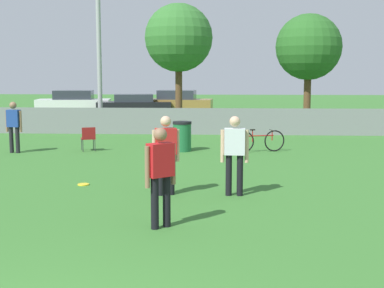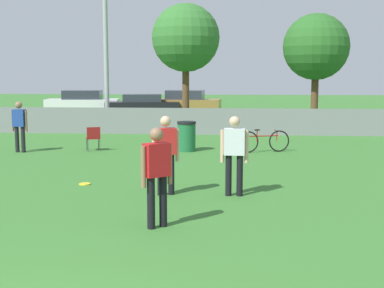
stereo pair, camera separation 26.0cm
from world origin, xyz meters
name	(u,v)px [view 1 (the left image)]	position (x,y,z in m)	size (l,w,h in m)	color
fence_backline	(177,121)	(0.00, 18.00, 0.55)	(26.23, 0.07, 1.21)	gray
light_pole	(98,13)	(-3.39, 18.80, 5.06)	(0.90, 0.36, 8.59)	#9E9EA3
tree_near_pole	(179,38)	(-0.15, 20.79, 4.11)	(3.12, 3.12, 5.70)	brown
tree_far_right	(309,47)	(5.71, 20.53, 3.67)	(2.95, 2.95, 5.17)	brown
player_thrower_red	(161,170)	(0.90, 4.49, 0.96)	(0.47, 0.44, 1.66)	black
player_receiver_white	(235,150)	(2.15, 6.90, 0.96)	(0.58, 0.23, 1.66)	black
player_defender_red	(166,149)	(0.73, 6.88, 0.96)	(0.55, 0.36, 1.66)	black
spectator_in_blue	(14,123)	(-4.73, 12.53, 0.94)	(0.55, 0.28, 1.63)	black
frisbee_disc	(83,184)	(-1.26, 7.76, 0.01)	(0.26, 0.26, 0.03)	yellow
folding_chair_sideline	(88,137)	(-2.47, 13.05, 0.46)	(0.56, 0.56, 0.79)	#333338
bicycle_sideline	(259,141)	(3.08, 13.17, 0.36)	(1.68, 0.64, 0.75)	black
trash_bin	(182,136)	(0.58, 13.22, 0.49)	(0.62, 0.62, 0.97)	#1E6638
parked_car_white	(74,103)	(-7.43, 28.94, 0.70)	(4.66, 2.31, 1.48)	black
parked_car_dark	(134,105)	(-3.50, 28.10, 0.64)	(4.65, 2.46, 1.28)	black
parked_car_tan	(177,103)	(-0.95, 28.92, 0.72)	(4.42, 2.09, 1.50)	black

